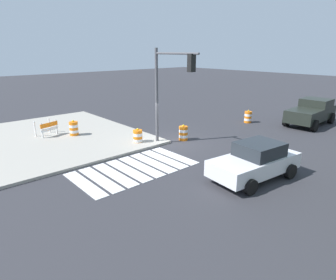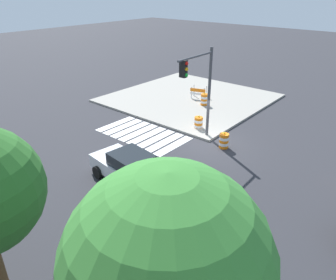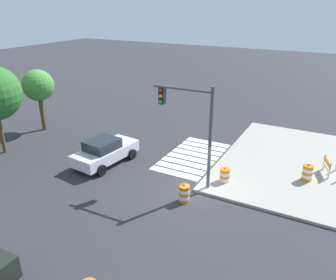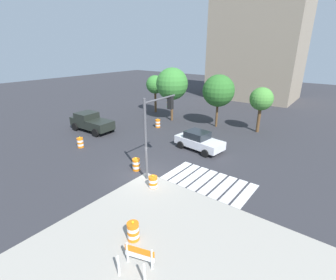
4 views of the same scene
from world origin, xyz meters
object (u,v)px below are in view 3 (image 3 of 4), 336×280
(traffic_barrel_median_near, at_px, (184,193))
(street_tree_streetside_mid, at_px, (38,86))
(traffic_barrel_on_sidewalk, at_px, (307,173))
(traffic_barrel_near_corner, at_px, (225,176))
(construction_barricade, at_px, (330,165))
(sports_car, at_px, (105,151))
(traffic_light_pole, at_px, (190,118))

(traffic_barrel_median_near, relative_size, street_tree_streetside_mid, 0.22)
(traffic_barrel_on_sidewalk, bearing_deg, street_tree_streetside_mid, 92.71)
(traffic_barrel_near_corner, height_order, street_tree_streetside_mid, street_tree_streetside_mid)
(traffic_barrel_near_corner, distance_m, traffic_barrel_on_sidewalk, 4.61)
(traffic_barrel_on_sidewalk, distance_m, construction_barricade, 1.67)
(sports_car, xyz_separation_m, traffic_barrel_median_near, (-1.59, -6.20, -0.36))
(construction_barricade, height_order, traffic_light_pole, traffic_light_pole)
(street_tree_streetside_mid, bearing_deg, construction_barricade, -83.78)
(construction_barricade, bearing_deg, traffic_barrel_near_corner, 125.51)
(sports_car, xyz_separation_m, traffic_light_pole, (0.00, -5.70, 3.10))
(traffic_barrel_near_corner, distance_m, street_tree_streetside_mid, 15.77)
(traffic_barrel_median_near, bearing_deg, traffic_barrel_on_sidewalk, -46.33)
(traffic_barrel_median_near, xyz_separation_m, street_tree_streetside_mid, (4.05, 14.21, 3.06))
(sports_car, relative_size, construction_barricade, 3.17)
(construction_barricade, bearing_deg, traffic_barrel_median_near, 135.22)
(construction_barricade, height_order, street_tree_streetside_mid, street_tree_streetside_mid)
(traffic_barrel_on_sidewalk, distance_m, traffic_light_pole, 7.42)
(sports_car, height_order, traffic_barrel_near_corner, sports_car)
(traffic_barrel_median_near, height_order, street_tree_streetside_mid, street_tree_streetside_mid)
(traffic_barrel_median_near, height_order, traffic_barrel_on_sidewalk, traffic_barrel_on_sidewalk)
(construction_barricade, distance_m, street_tree_streetside_mid, 20.75)
(sports_car, relative_size, traffic_barrel_near_corner, 4.39)
(traffic_barrel_near_corner, distance_m, construction_barricade, 6.18)
(traffic_barrel_on_sidewalk, relative_size, street_tree_streetside_mid, 0.22)
(traffic_barrel_near_corner, xyz_separation_m, traffic_barrel_median_near, (-2.69, 1.20, 0.00))
(sports_car, bearing_deg, construction_barricade, -69.32)
(traffic_barrel_near_corner, bearing_deg, sports_car, 98.50)
(traffic_barrel_on_sidewalk, xyz_separation_m, construction_barricade, (1.31, -1.03, 0.12))
(traffic_barrel_median_near, xyz_separation_m, traffic_barrel_on_sidewalk, (4.97, -5.21, 0.15))
(street_tree_streetside_mid, bearing_deg, traffic_barrel_on_sidewalk, -87.29)
(traffic_barrel_near_corner, height_order, traffic_barrel_median_near, same)
(traffic_barrel_on_sidewalk, bearing_deg, sports_car, 106.52)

